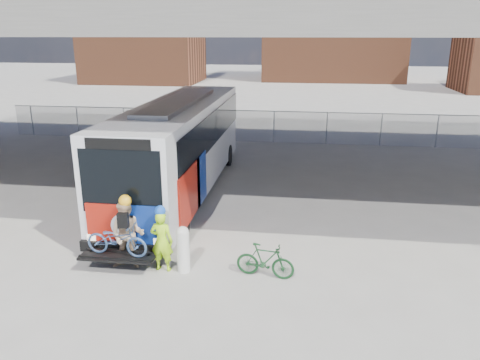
% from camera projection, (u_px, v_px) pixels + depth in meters
% --- Properties ---
extents(ground, '(160.00, 160.00, 0.00)m').
position_uv_depth(ground, '(220.00, 219.00, 16.02)').
color(ground, '#9E9991').
rests_on(ground, ground).
extents(bus, '(2.67, 12.93, 3.69)m').
position_uv_depth(bus, '(180.00, 141.00, 18.09)').
color(bus, silver).
rests_on(bus, ground).
extents(overpass, '(40.00, 16.00, 7.95)m').
position_uv_depth(overpass, '(236.00, 20.00, 17.83)').
color(overpass, '#605E59').
rests_on(overpass, ground).
extents(chainlink_fence, '(30.00, 0.06, 30.00)m').
position_uv_depth(chainlink_fence, '(257.00, 118.00, 26.92)').
color(chainlink_fence, gray).
rests_on(chainlink_fence, ground).
extents(brick_buildings, '(54.00, 22.00, 12.00)m').
position_uv_depth(brick_buildings, '(296.00, 38.00, 59.77)').
color(brick_buildings, brown).
rests_on(brick_buildings, ground).
extents(bollard, '(0.34, 0.34, 1.29)m').
position_uv_depth(bollard, '(183.00, 248.00, 12.31)').
color(bollard, white).
rests_on(bollard, ground).
extents(cyclist_hivis, '(0.64, 0.44, 1.84)m').
position_uv_depth(cyclist_hivis, '(162.00, 240.00, 12.33)').
color(cyclist_hivis, '#B9FF1A').
rests_on(cyclist_hivis, ground).
extents(cyclist_tan, '(0.98, 0.80, 2.09)m').
position_uv_depth(cyclist_tan, '(128.00, 234.00, 12.42)').
color(cyclist_tan, tan).
rests_on(cyclist_tan, ground).
extents(bike_parked, '(1.59, 0.67, 0.93)m').
position_uv_depth(bike_parked, '(265.00, 261.00, 12.09)').
color(bike_parked, '#15421E').
rests_on(bike_parked, ground).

